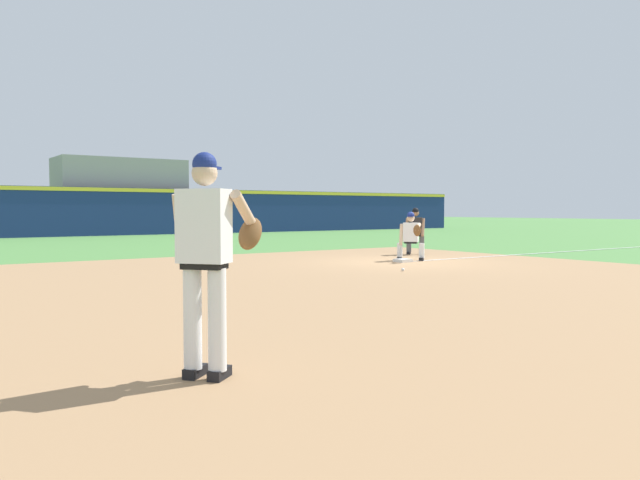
{
  "coord_description": "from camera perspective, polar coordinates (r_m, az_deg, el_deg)",
  "views": [
    {
      "loc": [
        -11.19,
        -12.33,
        1.39
      ],
      "look_at": [
        -6.37,
        -5.34,
        0.98
      ],
      "focal_mm": 35.0,
      "sensor_mm": 36.0,
      "label": 1
    }
  ],
  "objects": [
    {
      "name": "infield_dirt_patch",
      "position": [
        10.89,
        3.32,
        -4.55
      ],
      "size": [
        18.0,
        18.0,
        0.01
      ],
      "primitive_type": "cube",
      "color": "#A87F56",
      "rests_on": "ground"
    },
    {
      "name": "stadium_seating_block",
      "position": [
        38.48,
        -17.77,
        3.85
      ],
      "size": [
        7.13,
        3.35,
        4.35
      ],
      "color": "gray",
      "rests_on": "ground"
    },
    {
      "name": "foul_line_stripe",
      "position": [
        21.53,
        20.29,
        -1.08
      ],
      "size": [
        12.8,
        0.1,
        0.0
      ],
      "primitive_type": "cube",
      "color": "white",
      "rests_on": "ground"
    },
    {
      "name": "first_baseman",
      "position": [
        17.17,
        8.33,
        0.54
      ],
      "size": [
        0.77,
        1.07,
        1.34
      ],
      "color": "black",
      "rests_on": "ground"
    },
    {
      "name": "pitcher",
      "position": [
        5.18,
        -10.19,
        -0.96
      ],
      "size": [
        0.85,
        0.56,
        1.86
      ],
      "color": "black",
      "rests_on": "ground"
    },
    {
      "name": "ground_plane",
      "position": [
        16.71,
        7.57,
        -2.03
      ],
      "size": [
        160.0,
        160.0,
        0.0
      ],
      "primitive_type": "plane",
      "color": "#518942"
    },
    {
      "name": "first_base_bag",
      "position": [
        16.71,
        7.57,
        -1.87
      ],
      "size": [
        0.38,
        0.38,
        0.09
      ],
      "primitive_type": "cube",
      "color": "white",
      "rests_on": "ground"
    },
    {
      "name": "outfield_wall",
      "position": [
        36.11,
        -16.6,
        2.65
      ],
      "size": [
        48.0,
        0.54,
        2.6
      ],
      "color": "navy",
      "rests_on": "ground"
    },
    {
      "name": "umpire",
      "position": [
        19.6,
        8.71,
        0.99
      ],
      "size": [
        0.66,
        0.68,
        1.46
      ],
      "color": "black",
      "rests_on": "ground"
    },
    {
      "name": "baseball",
      "position": [
        14.26,
        7.59,
        -2.7
      ],
      "size": [
        0.07,
        0.07,
        0.07
      ],
      "primitive_type": "sphere",
      "color": "white",
      "rests_on": "ground"
    }
  ]
}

